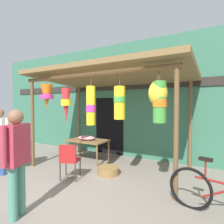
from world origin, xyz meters
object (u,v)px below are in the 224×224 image
object	(u,v)px
display_table	(88,142)
folding_chair	(69,158)
wicker_basket_by_table	(108,171)
vendor_in_orange	(0,136)
flower_heap_on_table	(87,138)
customer_foreground	(16,154)

from	to	relation	value
display_table	folding_chair	distance (m)	1.52
wicker_basket_by_table	vendor_in_orange	bearing A→B (deg)	-150.06
folding_chair	display_table	bearing A→B (deg)	110.47
display_table	flower_heap_on_table	size ratio (longest dim) A/B	2.17
flower_heap_on_table	customer_foreground	world-z (taller)	customer_foreground
vendor_in_orange	customer_foreground	xyz separation A→B (m)	(2.04, -0.90, 0.01)
display_table	folding_chair	world-z (taller)	folding_chair
flower_heap_on_table	vendor_in_orange	bearing A→B (deg)	-120.80
display_table	flower_heap_on_table	xyz separation A→B (m)	(-0.02, -0.03, 0.13)
vendor_in_orange	customer_foreground	bearing A→B (deg)	-23.85
display_table	vendor_in_orange	bearing A→B (deg)	-120.98
vendor_in_orange	customer_foreground	size ratio (longest dim) A/B	0.99
flower_heap_on_table	customer_foreground	bearing A→B (deg)	-73.49
wicker_basket_by_table	vendor_in_orange	xyz separation A→B (m)	(-2.34, -1.35, 0.88)
wicker_basket_by_table	customer_foreground	bearing A→B (deg)	-97.66
customer_foreground	display_table	bearing A→B (deg)	105.93
display_table	customer_foreground	xyz separation A→B (m)	(0.83, -2.91, 0.39)
flower_heap_on_table	vendor_in_orange	world-z (taller)	vendor_in_orange
display_table	folding_chair	bearing A→B (deg)	-69.53
display_table	wicker_basket_by_table	world-z (taller)	display_table
display_table	vendor_in_orange	xyz separation A→B (m)	(-1.21, -2.01, 0.38)
display_table	folding_chair	xyz separation A→B (m)	(0.53, -1.42, -0.09)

